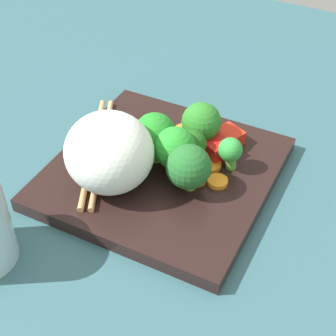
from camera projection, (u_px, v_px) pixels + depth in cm
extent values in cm
cube|color=#305860|center=(163.00, 184.00, 63.52)|extent=(110.00, 110.00, 2.00)
cube|color=black|center=(163.00, 173.00, 62.30)|extent=(25.50, 25.50, 1.70)
ellipsoid|color=white|center=(109.00, 152.00, 56.88)|extent=(13.74, 13.81, 8.87)
cylinder|color=#73A744|center=(174.00, 169.00, 60.25)|extent=(1.49, 1.51, 1.79)
sphere|color=green|center=(174.00, 149.00, 58.68)|extent=(4.86, 4.86, 4.86)
cylinder|color=#74A945|center=(191.00, 182.00, 58.51)|extent=(1.74, 1.79, 1.84)
sphere|color=#236429|center=(189.00, 167.00, 56.75)|extent=(5.03, 5.03, 5.03)
cylinder|color=#76BC5B|center=(191.00, 156.00, 62.16)|extent=(1.62, 1.62, 1.57)
sphere|color=#1E5516|center=(192.00, 144.00, 60.51)|extent=(3.39, 3.39, 3.39)
cylinder|color=#62A942|center=(157.00, 152.00, 62.12)|extent=(2.10, 2.17, 2.24)
sphere|color=#228325|center=(155.00, 133.00, 60.45)|extent=(4.88, 4.88, 4.88)
cylinder|color=#61AF45|center=(231.00, 161.00, 61.07)|extent=(1.87, 1.87, 2.01)
sphere|color=green|center=(230.00, 150.00, 59.70)|extent=(2.83, 2.83, 2.83)
cylinder|color=#82BF5E|center=(199.00, 140.00, 64.15)|extent=(1.53, 1.43, 1.87)
sphere|color=#2B7826|center=(201.00, 122.00, 62.47)|extent=(4.78, 4.78, 4.78)
cylinder|color=orange|center=(167.00, 139.00, 65.43)|extent=(3.72, 3.72, 0.53)
cylinder|color=orange|center=(184.00, 131.00, 66.50)|extent=(3.30, 3.30, 0.69)
cylinder|color=orange|center=(196.00, 175.00, 60.26)|extent=(3.35, 3.35, 0.70)
cylinder|color=orange|center=(218.00, 181.00, 59.49)|extent=(2.71, 2.71, 0.54)
cylinder|color=orange|center=(208.00, 164.00, 61.76)|extent=(3.29, 3.29, 0.56)
cube|color=red|center=(205.00, 131.00, 65.87)|extent=(3.12, 3.13, 1.46)
cube|color=red|center=(173.00, 149.00, 63.31)|extent=(2.32, 2.00, 1.22)
cube|color=red|center=(216.00, 148.00, 62.57)|extent=(3.93, 3.96, 2.33)
cube|color=red|center=(229.00, 137.00, 64.75)|extent=(3.85, 3.98, 1.72)
cylinder|color=tan|center=(93.00, 150.00, 63.62)|extent=(18.52, 9.82, 0.70)
cylinder|color=tan|center=(102.00, 150.00, 63.60)|extent=(18.52, 9.82, 0.70)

